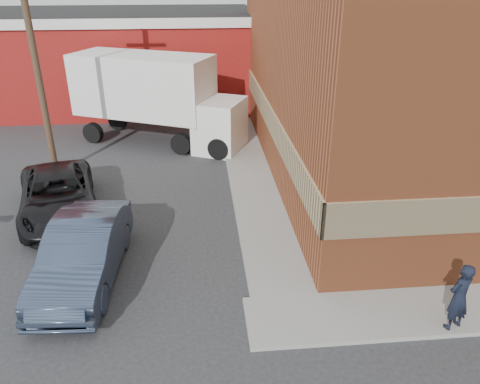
# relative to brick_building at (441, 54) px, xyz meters

# --- Properties ---
(ground) EXTENTS (90.00, 90.00, 0.00)m
(ground) POSITION_rel_brick_building_xyz_m (-8.50, -9.00, -4.68)
(ground) COLOR #28282B
(ground) RESTS_ON ground
(brick_building) EXTENTS (14.25, 18.25, 9.36)m
(brick_building) POSITION_rel_brick_building_xyz_m (0.00, 0.00, 0.00)
(brick_building) COLOR brown
(brick_building) RESTS_ON ground
(sidewalk_west) EXTENTS (1.80, 18.00, 0.12)m
(sidewalk_west) POSITION_rel_brick_building_xyz_m (-7.90, 0.00, -4.62)
(sidewalk_west) COLOR gray
(sidewalk_west) RESTS_ON ground
(warehouse) EXTENTS (16.30, 8.30, 5.60)m
(warehouse) POSITION_rel_brick_building_xyz_m (-14.50, 11.00, -1.87)
(warehouse) COLOR maroon
(warehouse) RESTS_ON ground
(utility_pole) EXTENTS (2.00, 0.26, 9.00)m
(utility_pole) POSITION_rel_brick_building_xyz_m (-16.00, 0.00, 0.06)
(utility_pole) COLOR #503928
(utility_pole) RESTS_ON ground
(man) EXTENTS (0.76, 0.63, 1.77)m
(man) POSITION_rel_brick_building_xyz_m (-4.12, -10.55, -3.68)
(man) COLOR black
(man) RESTS_ON sidewalk_south
(sedan) EXTENTS (2.07, 5.17, 1.67)m
(sedan) POSITION_rel_brick_building_xyz_m (-13.24, -7.58, -3.85)
(sedan) COLOR #323D54
(sedan) RESTS_ON ground
(suv_a) EXTENTS (3.84, 5.87, 1.50)m
(suv_a) POSITION_rel_brick_building_xyz_m (-14.89, -3.69, -3.93)
(suv_a) COLOR black
(suv_a) RESTS_ON ground
(box_truck) EXTENTS (8.80, 5.85, 4.21)m
(box_truck) POSITION_rel_brick_building_xyz_m (-11.75, 3.53, -2.25)
(box_truck) COLOR white
(box_truck) RESTS_ON ground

